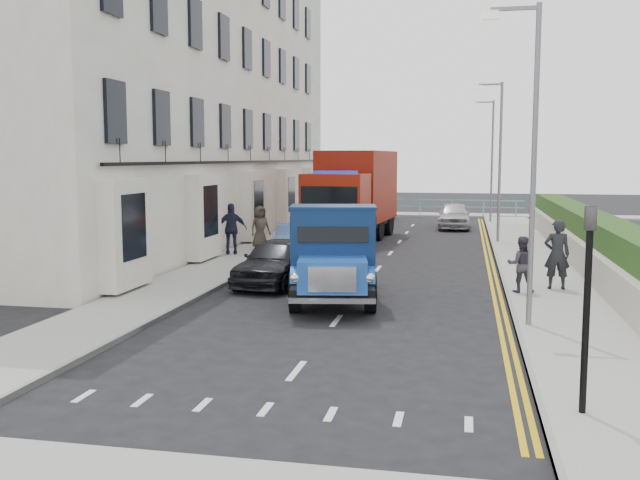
# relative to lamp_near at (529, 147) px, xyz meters

# --- Properties ---
(ground) EXTENTS (120.00, 120.00, 0.00)m
(ground) POSITION_rel_lamp_near_xyz_m (-4.18, 2.00, -4.00)
(ground) COLOR black
(ground) RESTS_ON ground
(pavement_west) EXTENTS (2.40, 38.00, 0.12)m
(pavement_west) POSITION_rel_lamp_near_xyz_m (-9.38, 11.00, -3.94)
(pavement_west) COLOR gray
(pavement_west) RESTS_ON ground
(pavement_east) EXTENTS (2.60, 38.00, 0.12)m
(pavement_east) POSITION_rel_lamp_near_xyz_m (1.12, 11.00, -3.94)
(pavement_east) COLOR gray
(pavement_east) RESTS_ON ground
(promenade) EXTENTS (30.00, 2.50, 0.12)m
(promenade) POSITION_rel_lamp_near_xyz_m (-4.18, 31.00, -3.94)
(promenade) COLOR gray
(promenade) RESTS_ON ground
(sea_plane) EXTENTS (120.00, 120.00, 0.00)m
(sea_plane) POSITION_rel_lamp_near_xyz_m (-4.18, 62.00, -4.00)
(sea_plane) COLOR slate
(sea_plane) RESTS_ON ground
(terrace_west) EXTENTS (6.31, 30.20, 14.25)m
(terrace_west) POSITION_rel_lamp_near_xyz_m (-13.65, 15.00, 3.17)
(terrace_west) COLOR silver
(terrace_west) RESTS_ON ground
(garden_east) EXTENTS (1.45, 28.00, 1.75)m
(garden_east) POSITION_rel_lamp_near_xyz_m (3.03, 11.00, -3.10)
(garden_east) COLOR #B2AD9E
(garden_east) RESTS_ON ground
(seafront_railing) EXTENTS (13.00, 0.08, 1.11)m
(seafront_railing) POSITION_rel_lamp_near_xyz_m (-4.18, 30.20, -3.42)
(seafront_railing) COLOR #59B2A5
(seafront_railing) RESTS_ON ground
(lamp_near) EXTENTS (1.23, 0.18, 7.00)m
(lamp_near) POSITION_rel_lamp_near_xyz_m (0.00, 0.00, 0.00)
(lamp_near) COLOR slate
(lamp_near) RESTS_ON ground
(lamp_mid) EXTENTS (1.23, 0.18, 7.00)m
(lamp_mid) POSITION_rel_lamp_near_xyz_m (0.00, 16.00, 0.00)
(lamp_mid) COLOR slate
(lamp_mid) RESTS_ON ground
(lamp_far) EXTENTS (1.23, 0.18, 7.00)m
(lamp_far) POSITION_rel_lamp_near_xyz_m (0.00, 26.00, 0.00)
(lamp_far) COLOR slate
(lamp_far) RESTS_ON ground
(traffic_signal) EXTENTS (0.16, 0.20, 3.10)m
(traffic_signal) POSITION_rel_lamp_near_xyz_m (0.42, -5.50, -1.92)
(traffic_signal) COLOR black
(traffic_signal) RESTS_ON ground
(bedford_lorry) EXTENTS (2.96, 5.59, 2.53)m
(bedford_lorry) POSITION_rel_lamp_near_xyz_m (-4.58, 1.75, -2.83)
(bedford_lorry) COLOR black
(bedford_lorry) RESTS_ON ground
(red_lorry) EXTENTS (3.29, 7.98, 4.08)m
(red_lorry) POSITION_rel_lamp_near_xyz_m (-6.33, 16.19, -1.83)
(red_lorry) COLOR black
(red_lorry) RESTS_ON ground
(parked_car_front) EXTENTS (2.07, 4.28, 1.41)m
(parked_car_front) POSITION_rel_lamp_near_xyz_m (-6.78, 4.34, -3.29)
(parked_car_front) COLOR black
(parked_car_front) RESTS_ON ground
(parked_car_mid) EXTENTS (1.67, 3.82, 1.22)m
(parked_car_mid) POSITION_rel_lamp_near_xyz_m (-7.78, 10.74, -3.39)
(parked_car_mid) COLOR #4E6DA7
(parked_car_mid) RESTS_ON ground
(parked_car_rear) EXTENTS (2.60, 5.05, 1.40)m
(parked_car_rear) POSITION_rel_lamp_near_xyz_m (-6.78, 14.00, -3.30)
(parked_car_rear) COLOR silver
(parked_car_rear) RESTS_ON ground
(seafront_car_left) EXTENTS (3.60, 5.81, 1.50)m
(seafront_car_left) POSITION_rel_lamp_near_xyz_m (-7.12, 26.26, -3.25)
(seafront_car_left) COLOR black
(seafront_car_left) RESTS_ON ground
(seafront_car_right) EXTENTS (1.69, 4.13, 1.40)m
(seafront_car_right) POSITION_rel_lamp_near_xyz_m (-1.88, 22.59, -3.30)
(seafront_car_right) COLOR #AEADB2
(seafront_car_right) RESTS_ON ground
(pedestrian_east_near) EXTENTS (0.74, 0.51, 1.95)m
(pedestrian_east_near) POSITION_rel_lamp_near_xyz_m (1.23, 4.59, -2.90)
(pedestrian_east_near) COLOR black
(pedestrian_east_near) RESTS_ON pavement_east
(pedestrian_east_far) EXTENTS (0.75, 0.59, 1.54)m
(pedestrian_east_far) POSITION_rel_lamp_near_xyz_m (0.22, 3.87, -3.11)
(pedestrian_east_far) COLOR #37333F
(pedestrian_east_far) RESTS_ON pavement_east
(pedestrian_west_near) EXTENTS (1.23, 0.81, 1.94)m
(pedestrian_west_near) POSITION_rel_lamp_near_xyz_m (-9.96, 9.64, -2.91)
(pedestrian_west_near) COLOR #1C1D33
(pedestrian_west_near) RESTS_ON pavement_west
(pedestrian_west_far) EXTENTS (0.99, 0.98, 1.73)m
(pedestrian_west_far) POSITION_rel_lamp_near_xyz_m (-9.38, 11.48, -3.01)
(pedestrian_west_far) COLOR #3A3029
(pedestrian_west_far) RESTS_ON pavement_west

